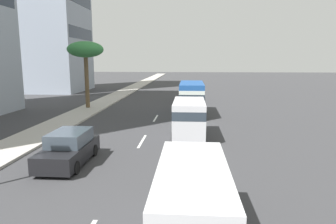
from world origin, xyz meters
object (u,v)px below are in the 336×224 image
(van_fourth, at_px, (189,117))
(car_fifth, at_px, (69,149))
(palm_tree, at_px, (85,51))
(car_second, at_px, (191,95))
(minibus_lead, at_px, (192,97))
(van_third, at_px, (192,203))

(van_fourth, height_order, car_fifth, van_fourth)
(van_fourth, relative_size, palm_tree, 0.68)
(car_fifth, bearing_deg, palm_tree, -164.22)
(palm_tree, bearing_deg, van_fourth, -136.73)
(car_second, bearing_deg, palm_tree, 123.09)
(car_second, height_order, van_fourth, van_fourth)
(car_second, bearing_deg, minibus_lead, -179.86)
(car_second, distance_m, palm_tree, 14.59)
(palm_tree, bearing_deg, van_third, -155.23)
(car_second, bearing_deg, van_fourth, 179.45)
(car_second, xyz_separation_m, palm_tree, (-7.37, 11.31, 5.52))
(van_third, bearing_deg, van_fourth, 0.65)
(minibus_lead, relative_size, palm_tree, 0.93)
(minibus_lead, height_order, car_second, minibus_lead)
(car_fifth, xyz_separation_m, palm_tree, (17.58, 4.97, 5.47))
(van_third, relative_size, van_fourth, 1.07)
(van_third, xyz_separation_m, van_fourth, (12.60, 0.14, 0.07))
(car_second, distance_m, van_third, 31.80)
(car_fifth, bearing_deg, van_third, 42.65)
(van_third, relative_size, palm_tree, 0.73)
(car_second, xyz_separation_m, van_fourth, (-19.19, 0.19, 0.72))
(minibus_lead, relative_size, van_fourth, 1.36)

